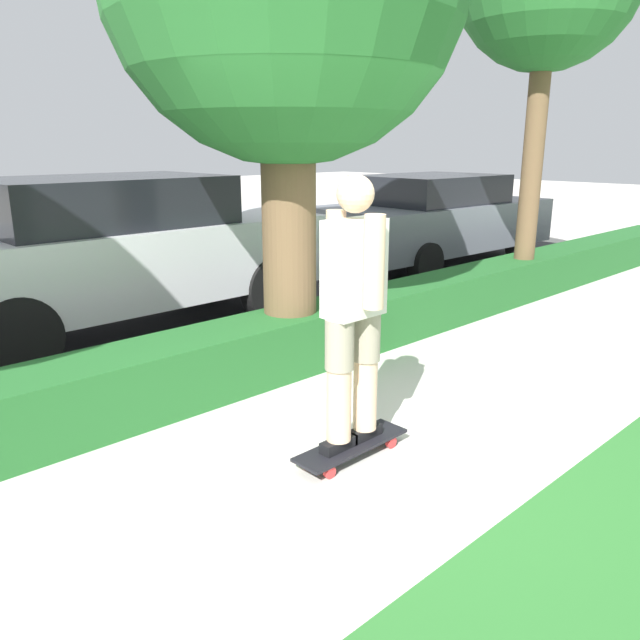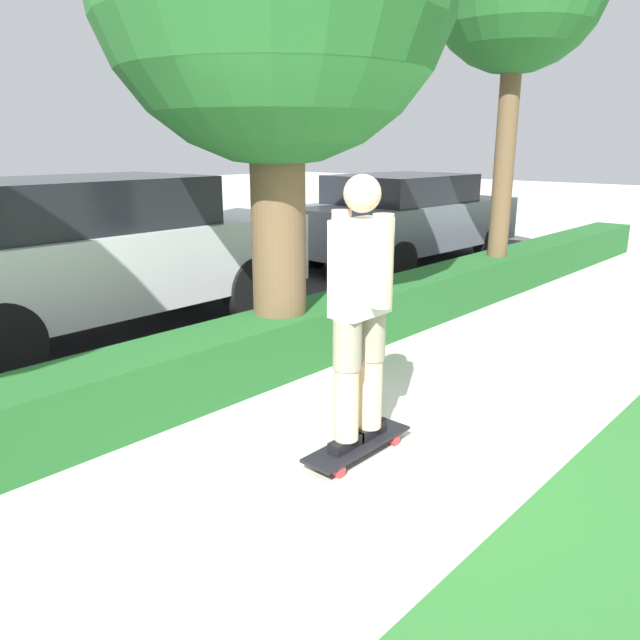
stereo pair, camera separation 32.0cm
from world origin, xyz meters
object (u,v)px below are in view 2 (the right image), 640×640
at_px(skateboard, 358,445).
at_px(skater_person, 360,307).
at_px(parked_car_middle, 96,253).
at_px(parked_car_rear, 404,217).

relative_size(skateboard, skater_person, 0.50).
bearing_deg(parked_car_middle, parked_car_rear, -0.22).
bearing_deg(parked_car_rear, skater_person, -145.58).
height_order(skater_person, parked_car_middle, skater_person).
distance_m(skateboard, parked_car_rear, 7.00).
relative_size(skater_person, parked_car_rear, 0.39).
height_order(skater_person, parked_car_rear, skater_person).
xyz_separation_m(skater_person, parked_car_rear, (5.87, 3.75, -0.23)).
height_order(parked_car_middle, parked_car_rear, parked_car_middle).
bearing_deg(parked_car_rear, skateboard, -145.58).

